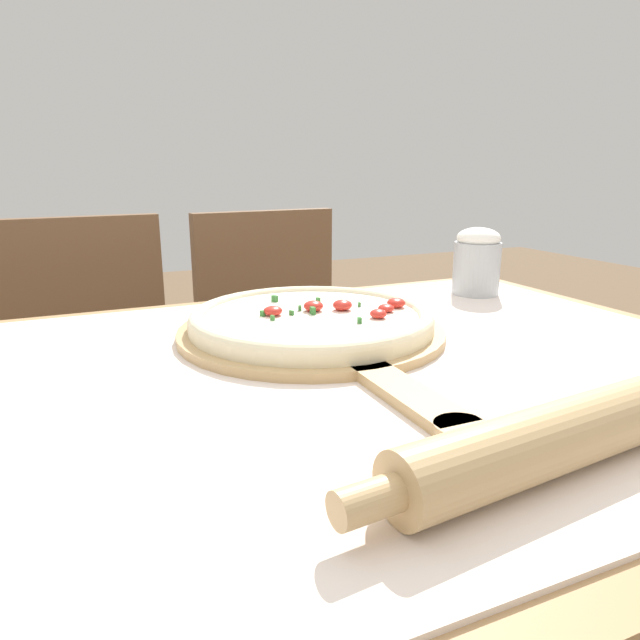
% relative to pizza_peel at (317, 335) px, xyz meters
% --- Properties ---
extents(dining_table, '(1.19, 0.83, 0.75)m').
position_rel_pizza_peel_xyz_m(dining_table, '(-0.06, -0.11, -0.13)').
color(dining_table, '#A87F51').
rests_on(dining_table, ground_plane).
extents(towel_cloth, '(1.11, 0.75, 0.00)m').
position_rel_pizza_peel_xyz_m(towel_cloth, '(-0.06, -0.11, -0.01)').
color(towel_cloth, silver).
rests_on(towel_cloth, dining_table).
extents(pizza_peel, '(0.37, 0.54, 0.01)m').
position_rel_pizza_peel_xyz_m(pizza_peel, '(0.00, 0.00, 0.00)').
color(pizza_peel, tan).
rests_on(pizza_peel, towel_cloth).
extents(pizza, '(0.33, 0.33, 0.03)m').
position_rel_pizza_peel_xyz_m(pizza, '(0.00, 0.02, 0.02)').
color(pizza, beige).
rests_on(pizza, pizza_peel).
extents(rolling_pin, '(0.40, 0.08, 0.05)m').
position_rel_pizza_peel_xyz_m(rolling_pin, '(0.03, -0.39, 0.02)').
color(rolling_pin, tan).
rests_on(rolling_pin, towel_cloth).
extents(chair_left, '(0.43, 0.43, 0.88)m').
position_rel_pizza_peel_xyz_m(chair_left, '(-0.28, 0.64, -0.26)').
color(chair_left, brown).
rests_on(chair_left, ground_plane).
extents(chair_right, '(0.43, 0.43, 0.88)m').
position_rel_pizza_peel_xyz_m(chair_right, '(0.18, 0.64, -0.26)').
color(chair_right, brown).
rests_on(chair_right, ground_plane).
extents(flour_cup, '(0.08, 0.08, 0.12)m').
position_rel_pizza_peel_xyz_m(flour_cup, '(0.38, 0.15, 0.06)').
color(flour_cup, '#B2B7BC').
rests_on(flour_cup, towel_cloth).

